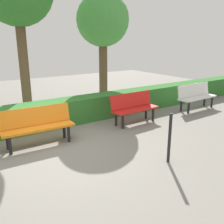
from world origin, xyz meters
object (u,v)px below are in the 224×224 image
Objects in this scene: bench_red at (134,107)px; bench_orange at (37,124)px; bench_white at (196,95)px; tree_near at (103,21)px.

bench_orange is at bearing -1.63° from bench_red.
bench_orange is (2.79, -0.00, 0.00)m from bench_red.
bench_orange is (5.49, -0.04, 0.00)m from bench_white.
bench_red is 3.71m from tree_near.
bench_white is 0.97× the size of bench_orange.
bench_red is 0.89× the size of bench_orange.
bench_orange is at bearing 37.79° from tree_near.
tree_near is at bearing -139.36° from bench_orange.
tree_near is at bearing -54.71° from bench_white.
tree_near is at bearing -105.86° from bench_red.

